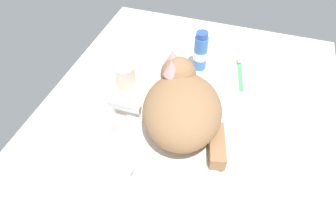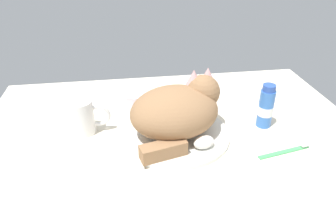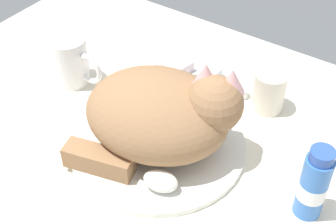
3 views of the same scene
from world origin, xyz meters
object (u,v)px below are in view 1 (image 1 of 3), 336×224
(toothpaste_bottle, at_px, (200,52))
(toothbrush, at_px, (240,72))
(rinse_cup, at_px, (126,77))
(coffee_mug, at_px, (121,199))
(cat, at_px, (182,105))
(soap_bar, at_px, (101,132))
(faucet, at_px, (115,108))

(toothpaste_bottle, bearing_deg, toothbrush, -85.71)
(rinse_cup, bearing_deg, coffee_mug, -157.95)
(rinse_cup, distance_m, toothbrush, 0.36)
(cat, bearing_deg, soap_bar, 118.98)
(cat, height_order, rinse_cup, cat)
(coffee_mug, relative_size, rinse_cup, 1.51)
(soap_bar, height_order, toothbrush, soap_bar)
(cat, distance_m, coffee_mug, 0.27)
(faucet, xyz_separation_m, rinse_cup, (0.11, 0.01, 0.02))
(rinse_cup, relative_size, toothpaste_bottle, 0.61)
(toothbrush, bearing_deg, faucet, 132.17)
(rinse_cup, relative_size, toothbrush, 0.53)
(toothbrush, bearing_deg, soap_bar, 140.47)
(cat, xyz_separation_m, toothbrush, (0.27, -0.12, -0.08))
(cat, xyz_separation_m, coffee_mug, (-0.26, 0.05, -0.03))
(cat, height_order, toothbrush, cat)
(faucet, height_order, toothpaste_bottle, toothpaste_bottle)
(faucet, xyz_separation_m, cat, (0.01, -0.19, 0.06))
(cat, bearing_deg, coffee_mug, 168.21)
(soap_bar, xyz_separation_m, toothbrush, (0.37, -0.30, -0.02))
(rinse_cup, relative_size, soap_bar, 1.24)
(faucet, distance_m, toothbrush, 0.41)
(faucet, bearing_deg, cat, -86.36)
(faucet, xyz_separation_m, soap_bar, (-0.09, -0.00, 0.00))
(rinse_cup, height_order, toothbrush, rinse_cup)
(rinse_cup, distance_m, soap_bar, 0.20)
(faucet, bearing_deg, toothpaste_bottle, -33.01)
(soap_bar, bearing_deg, coffee_mug, -141.01)
(faucet, relative_size, coffee_mug, 1.13)
(toothbrush, bearing_deg, rinse_cup, 117.63)
(coffee_mug, relative_size, toothbrush, 0.80)
(rinse_cup, xyz_separation_m, soap_bar, (-0.20, -0.02, -0.01))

